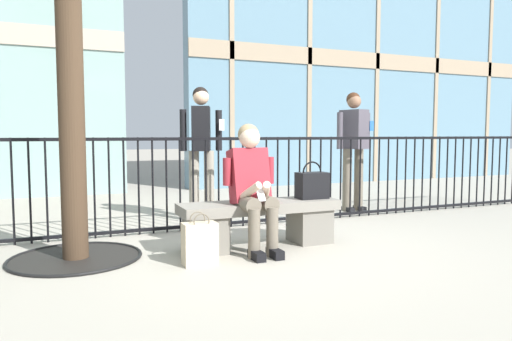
% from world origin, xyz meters
% --- Properties ---
extents(ground_plane, '(60.00, 60.00, 0.00)m').
position_xyz_m(ground_plane, '(0.00, 0.00, 0.00)').
color(ground_plane, '#A8A091').
extents(stone_bench, '(1.60, 0.44, 0.45)m').
position_xyz_m(stone_bench, '(0.00, 0.00, 0.27)').
color(stone_bench, gray).
rests_on(stone_bench, ground).
extents(seated_person_with_phone, '(0.52, 0.66, 1.21)m').
position_xyz_m(seated_person_with_phone, '(-0.14, -0.13, 0.65)').
color(seated_person_with_phone, '#6B6051').
rests_on(seated_person_with_phone, ground).
extents(handbag_on_bench, '(0.31, 0.19, 0.38)m').
position_xyz_m(handbag_on_bench, '(0.58, -0.01, 0.59)').
color(handbag_on_bench, black).
rests_on(handbag_on_bench, stone_bench).
extents(shopping_bag, '(0.29, 0.17, 0.45)m').
position_xyz_m(shopping_bag, '(-0.73, -0.38, 0.18)').
color(shopping_bag, beige).
rests_on(shopping_bag, ground).
extents(bystander_at_railing, '(0.55, 0.42, 1.71)m').
position_xyz_m(bystander_at_railing, '(2.13, 1.48, 1.00)').
color(bystander_at_railing, '#6B6051').
rests_on(bystander_at_railing, ground).
extents(bystander_further_back, '(0.55, 0.43, 1.71)m').
position_xyz_m(bystander_further_back, '(-0.12, 1.59, 1.00)').
color(bystander_further_back, gray).
rests_on(bystander_further_back, ground).
extents(plaza_railing, '(9.76, 0.04, 1.08)m').
position_xyz_m(plaza_railing, '(0.00, 1.04, 0.55)').
color(plaza_railing, black).
rests_on(plaza_railing, ground).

